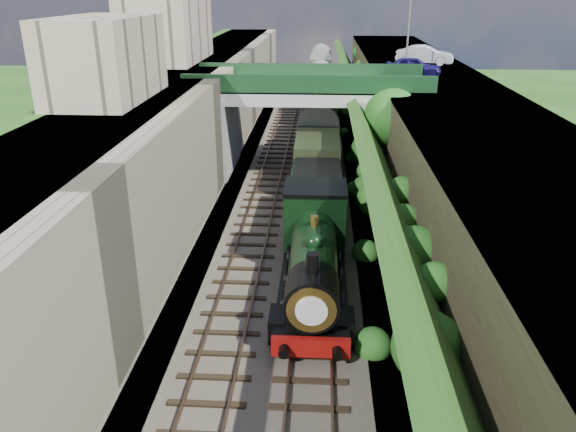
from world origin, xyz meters
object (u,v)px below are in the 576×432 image
Objects in this scene: car_blue at (414,66)px; car_silver at (425,55)px; lamppost at (409,27)px; locomotive at (314,258)px; tender at (316,201)px; tree at (394,120)px; road_bridge at (315,116)px.

car_blue is 7.04m from car_silver.
lamppost reaches higher than car_silver.
tender is at bearing 90.00° from locomotive.
tree is 15.10m from car_silver.
tree is 8.20m from car_blue.
road_bridge is 10.41m from tender.
tree is at bearing -101.54° from lamppost.
tree is 8.75m from tender.
lamppost reaches higher than car_blue.
car_silver reaches higher than road_bridge.
car_blue is at bearing 178.59° from car_silver.
car_blue is (0.34, -1.35, -2.63)m from lamppost.
road_bridge is 14.51m from car_silver.
car_silver is (2.25, 5.43, -2.54)m from lamppost.
locomotive is (-4.71, -14.08, -2.75)m from tree.
lamppost is 1.00× the size of tender.
tender is (-6.87, -14.29, -5.31)m from car_blue.
tender is (-6.53, -15.64, -7.95)m from lamppost.
car_silver is at bearing 72.82° from locomotive.
lamppost is 18.72m from tender.
lamppost is 2.98m from car_blue.
road_bridge is 2.67× the size of tender.
car_blue reaches higher than tree.
lamppost is 6.40m from car_silver.
tree reaches higher than tender.
tender is at bearing -88.55° from road_bridge.
tender is at bearing -112.68° from lamppost.
locomotive is at bearing -105.86° from lamppost.
road_bridge is 2.67× the size of lamppost.
road_bridge reaches higher than tender.
car_blue reaches higher than tender.
tender is (-8.79, -21.06, -5.41)m from car_silver.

